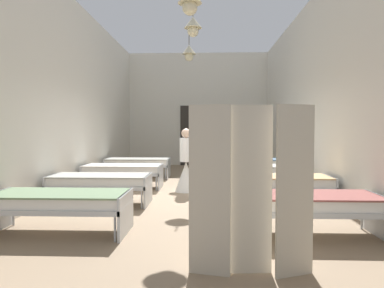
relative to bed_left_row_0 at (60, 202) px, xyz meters
name	(u,v)px	position (x,y,z in m)	size (l,w,h in m)	color
ground_plane	(191,198)	(1.72, 2.85, -0.49)	(6.15, 13.72, 0.10)	#8C755B
room_shell	(193,97)	(1.72, 4.10, 1.83)	(5.95, 13.32, 4.51)	silver
bed_left_row_0	(60,202)	(0.00, 0.00, 0.00)	(1.90, 0.84, 0.57)	#B7BCC1
bed_right_row_0	(309,204)	(3.45, 0.00, 0.00)	(1.90, 0.84, 0.57)	#B7BCC1
bed_left_row_1	(100,182)	(0.00, 1.90, 0.00)	(1.90, 0.84, 0.57)	#B7BCC1
bed_right_row_1	(280,183)	(3.45, 1.90, 0.00)	(1.90, 0.84, 0.57)	#B7BCC1
bed_left_row_2	(123,170)	(0.00, 3.80, 0.00)	(1.90, 0.84, 0.57)	#B7BCC1
bed_right_row_2	(263,171)	(3.45, 3.80, 0.00)	(1.90, 0.84, 0.57)	#B7BCC1
bed_left_row_3	(138,163)	(0.00, 5.70, 0.00)	(1.90, 0.84, 0.57)	#B7BCC1
bed_right_row_3	(253,163)	(3.45, 5.70, 0.00)	(1.90, 0.84, 0.57)	#B7BCC1
nurse_near_aisle	(186,169)	(1.58, 3.35, 0.09)	(0.52, 0.52, 1.49)	white
nurse_mid_aisle	(212,159)	(2.23, 5.99, 0.09)	(0.52, 0.52, 1.49)	white
potted_plant	(199,153)	(1.83, 5.91, 0.28)	(0.61, 0.61, 1.17)	brown
privacy_screen	(252,190)	(2.50, -1.32, 0.41)	(1.25, 0.18, 1.70)	#BCB29E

